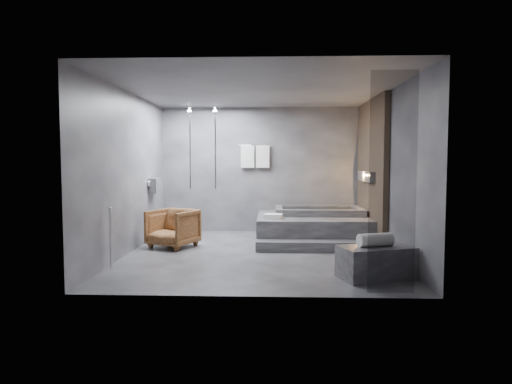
{
  "coord_description": "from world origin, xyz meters",
  "views": [
    {
      "loc": [
        0.26,
        -7.81,
        1.62
      ],
      "look_at": [
        -0.05,
        0.3,
        1.05
      ],
      "focal_mm": 32.0,
      "sensor_mm": 36.0,
      "label": 1
    }
  ],
  "objects": [
    {
      "name": "concrete_bench",
      "position": [
        1.67,
        -1.6,
        0.22
      ],
      "size": [
        1.1,
        0.82,
        0.44
      ],
      "primitive_type": "cube",
      "rotation": [
        0.0,
        0.0,
        0.32
      ],
      "color": "#2D2D2F",
      "rests_on": "ground"
    },
    {
      "name": "tub_step",
      "position": [
        1.05,
        0.27,
        0.09
      ],
      "size": [
        2.2,
        0.36,
        0.18
      ],
      "primitive_type": "cube",
      "color": "#343436",
      "rests_on": "ground"
    },
    {
      "name": "room",
      "position": [
        0.4,
        0.24,
        1.73
      ],
      "size": [
        5.0,
        5.04,
        2.82
      ],
      "color": "#2F2E31",
      "rests_on": "ground"
    },
    {
      "name": "tub_deck",
      "position": [
        1.05,
        1.45,
        0.25
      ],
      "size": [
        2.2,
        2.0,
        0.5
      ],
      "primitive_type": "cube",
      "color": "#343436",
      "rests_on": "ground"
    },
    {
      "name": "deck_towel",
      "position": [
        0.26,
        0.88,
        0.54
      ],
      "size": [
        0.37,
        0.3,
        0.09
      ],
      "primitive_type": "cube",
      "rotation": [
        0.0,
        0.0,
        -0.18
      ],
      "color": "white",
      "rests_on": "tub_deck"
    },
    {
      "name": "rolled_towel",
      "position": [
        1.66,
        -1.58,
        0.53
      ],
      "size": [
        0.53,
        0.33,
        0.18
      ],
      "primitive_type": "cylinder",
      "rotation": [
        0.0,
        1.57,
        0.33
      ],
      "color": "white",
      "rests_on": "concrete_bench"
    },
    {
      "name": "driftwood_chair",
      "position": [
        -1.61,
        0.54,
        0.35
      ],
      "size": [
        1.01,
        1.02,
        0.71
      ],
      "primitive_type": "imported",
      "rotation": [
        0.0,
        0.0,
        -0.43
      ],
      "color": "#452511",
      "rests_on": "ground"
    }
  ]
}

